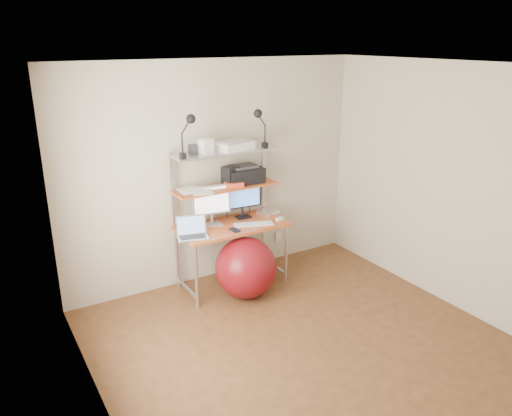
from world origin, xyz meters
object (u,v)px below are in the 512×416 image
(monitor_black, at_px, (242,198))
(laptop, at_px, (192,233))
(exercise_ball, at_px, (246,268))
(printer, at_px, (243,174))
(monitor_silver, at_px, (211,202))

(monitor_black, xyz_separation_m, laptop, (-0.74, -0.25, -0.19))
(monitor_black, height_order, exercise_ball, monitor_black)
(printer, height_order, exercise_ball, printer)
(monitor_silver, height_order, monitor_black, monitor_silver)
(monitor_silver, xyz_separation_m, monitor_black, (0.41, 0.04, -0.03))
(monitor_silver, bearing_deg, exercise_ball, -59.50)
(monitor_silver, distance_m, laptop, 0.45)
(laptop, distance_m, printer, 0.92)
(monitor_silver, relative_size, exercise_ball, 0.72)
(monitor_silver, bearing_deg, monitor_black, 11.14)
(monitor_black, height_order, laptop, monitor_black)
(exercise_ball, bearing_deg, printer, 62.73)
(exercise_ball, bearing_deg, monitor_black, 64.31)
(monitor_silver, relative_size, printer, 1.13)
(laptop, relative_size, exercise_ball, 0.54)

